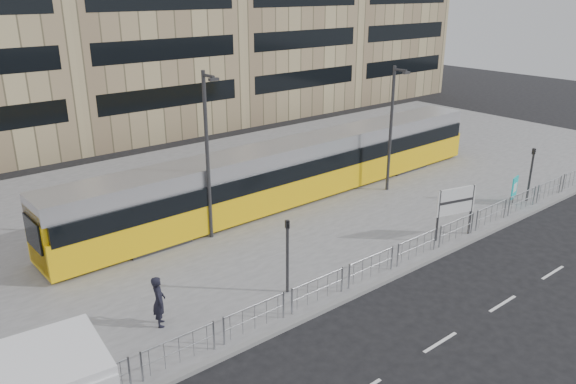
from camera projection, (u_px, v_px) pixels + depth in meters
ground at (390, 281)px, 23.65m from camera, size 120.00×120.00×0.00m
plaza at (231, 200)px, 32.33m from camera, size 64.00×24.00×0.15m
kerb at (390, 279)px, 23.66m from camera, size 64.00×0.25×0.17m
pedestrian_barrier at (413, 243)px, 24.86m from camera, size 32.07×0.07×1.10m
road_markings at (488, 312)px, 21.34m from camera, size 62.00×0.12×0.01m
tram at (295, 170)px, 31.91m from camera, size 28.67×3.26×3.37m
station_sign at (456, 203)px, 26.82m from camera, size 2.17×0.66×2.55m
ad_panel at (515, 188)px, 31.42m from camera, size 0.83×0.24×1.56m
pedestrian at (159, 301)px, 19.99m from camera, size 0.71×0.83×1.94m
traffic_light_west at (287, 247)px, 21.85m from camera, size 0.22×0.24×3.10m
traffic_light_east at (532, 168)px, 31.40m from camera, size 0.18×0.21×3.10m
lamp_post_west at (208, 150)px, 25.90m from camera, size 0.45×1.04×8.05m
lamp_post_east at (392, 124)px, 32.42m from camera, size 0.45×1.04×7.36m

